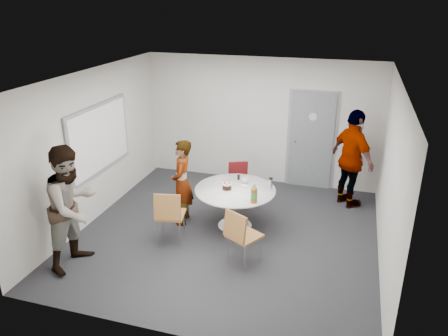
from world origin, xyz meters
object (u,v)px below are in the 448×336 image
(chair_near_left, at_px, (169,212))
(chair_far, at_px, (239,179))
(person_main, at_px, (182,182))
(chair_near_right, at_px, (240,233))
(person_left, at_px, (72,207))
(table, at_px, (236,195))
(whiteboard, at_px, (100,138))
(door, at_px, (311,141))
(person_right, at_px, (352,159))

(chair_near_left, distance_m, chair_far, 1.95)
(person_main, bearing_deg, chair_near_right, 39.99)
(person_main, xyz_separation_m, person_left, (-1.06, -1.68, 0.18))
(person_main, bearing_deg, table, 82.34)
(chair_far, distance_m, person_left, 3.31)
(whiteboard, bearing_deg, door, 32.66)
(person_left, xyz_separation_m, person_right, (3.90, 3.25, 0.00))
(chair_far, distance_m, person_right, 2.20)
(chair_near_left, bearing_deg, whiteboard, 143.55)
(chair_near_right, height_order, person_right, person_right)
(table, distance_m, chair_near_left, 1.24)
(chair_near_left, relative_size, chair_far, 1.13)
(chair_near_left, height_order, chair_near_right, chair_near_left)
(whiteboard, xyz_separation_m, person_main, (1.57, 0.00, -0.67))
(whiteboard, distance_m, person_right, 4.71)
(chair_near_left, height_order, person_main, person_main)
(person_left, bearing_deg, door, -29.05)
(whiteboard, bearing_deg, chair_near_left, -24.85)
(chair_near_right, xyz_separation_m, person_main, (-1.34, 1.02, 0.22))
(chair_near_right, bearing_deg, chair_near_left, -162.80)
(whiteboard, height_order, table, whiteboard)
(door, xyz_separation_m, person_right, (0.85, -0.70, -0.07))
(whiteboard, height_order, person_main, whiteboard)
(chair_near_right, bearing_deg, person_right, 88.85)
(person_right, bearing_deg, chair_far, 63.93)
(door, height_order, table, door)
(chair_near_left, height_order, chair_far, chair_near_left)
(person_main, distance_m, person_right, 3.25)
(chair_far, height_order, person_right, person_right)
(door, bearing_deg, chair_near_left, -122.23)
(whiteboard, height_order, person_right, whiteboard)
(table, bearing_deg, person_left, -139.11)
(chair_far, xyz_separation_m, person_right, (2.09, 0.52, 0.45))
(door, distance_m, whiteboard, 4.25)
(door, xyz_separation_m, person_left, (-3.05, -3.96, -0.07))
(chair_near_right, distance_m, chair_far, 2.16)
(chair_far, bearing_deg, person_left, 33.54)
(person_left, height_order, person_right, person_right)
(whiteboard, height_order, chair_far, whiteboard)
(whiteboard, distance_m, chair_near_left, 2.01)
(whiteboard, height_order, chair_near_left, whiteboard)
(whiteboard, distance_m, person_left, 1.82)
(chair_near_right, bearing_deg, person_main, 171.48)
(person_main, xyz_separation_m, person_right, (2.84, 1.58, 0.18))
(chair_far, xyz_separation_m, person_main, (-0.76, -1.06, 0.27))
(chair_near_right, bearing_deg, whiteboard, -170.48)
(person_left, bearing_deg, person_right, -41.60)
(chair_near_right, distance_m, person_right, 3.03)
(table, height_order, chair_far, table)
(door, relative_size, person_main, 1.36)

